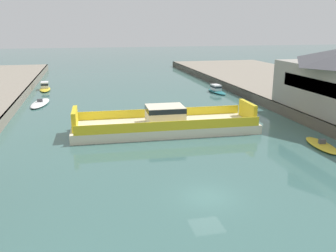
# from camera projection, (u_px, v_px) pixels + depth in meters

# --- Properties ---
(ground_plane) EXTENTS (400.00, 400.00, 0.00)m
(ground_plane) POSITION_uv_depth(u_px,v_px,m) (208.00, 197.00, 27.79)
(ground_plane) COLOR #3D6660
(chain_ferry) EXTENTS (22.81, 7.46, 3.30)m
(chain_ferry) POSITION_uv_depth(u_px,v_px,m) (165.00, 124.00, 44.64)
(chain_ferry) COLOR beige
(chain_ferry) RESTS_ON ground
(moored_boat_near_left) EXTENTS (3.44, 8.39, 0.96)m
(moored_boat_near_left) POSITION_uv_depth(u_px,v_px,m) (40.00, 103.00, 60.22)
(moored_boat_near_left) COLOR white
(moored_boat_near_left) RESTS_ON ground
(moored_boat_near_right) EXTENTS (2.52, 6.92, 1.53)m
(moored_boat_near_right) POSITION_uv_depth(u_px,v_px,m) (216.00, 90.00, 70.94)
(moored_boat_near_right) COLOR #237075
(moored_boat_near_right) RESTS_ON ground
(moored_boat_mid_left) EXTENTS (2.50, 6.87, 1.62)m
(moored_boat_mid_left) POSITION_uv_depth(u_px,v_px,m) (45.00, 87.00, 73.74)
(moored_boat_mid_left) COLOR yellow
(moored_boat_mid_left) RESTS_ON ground
(moored_boat_mid_right) EXTENTS (2.68, 6.16, 0.88)m
(moored_boat_mid_right) POSITION_uv_depth(u_px,v_px,m) (322.00, 145.00, 39.21)
(moored_boat_mid_right) COLOR yellow
(moored_boat_mid_right) RESTS_ON ground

